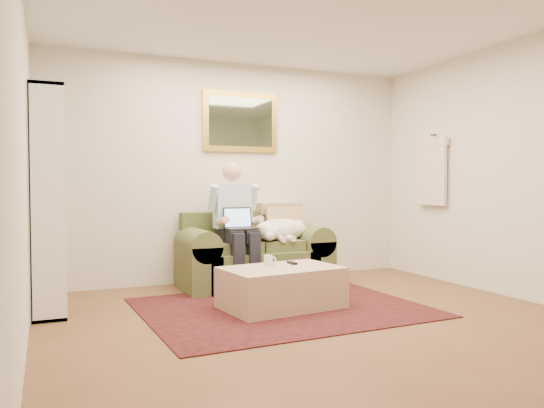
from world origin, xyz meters
TOP-DOWN VIEW (x-y plane):
  - room_shell at (0.00, 0.35)m, footprint 4.51×5.00m
  - rug at (-0.11, 0.93)m, footprint 2.60×2.12m
  - sofa at (0.05, 2.05)m, footprint 1.66×0.84m
  - seated_man at (-0.20, 1.89)m, footprint 0.55×0.78m
  - laptop at (-0.20, 1.83)m, footprint 0.32×0.26m
  - sleeping_dog at (0.35, 1.96)m, footprint 0.68×0.43m
  - ottoman at (-0.12, 0.91)m, footprint 1.14×0.81m
  - coffee_mug at (-0.20, 1.02)m, footprint 0.08×0.08m
  - tv_remote at (0.06, 1.05)m, footprint 0.05×0.15m
  - bookshelf at (-2.10, 1.60)m, footprint 0.28×0.80m
  - wall_mirror at (0.05, 2.47)m, footprint 0.94×0.04m
  - hanging_shirt at (2.19, 1.60)m, footprint 0.06×0.52m

SIDE VIEW (x-z plane):
  - rug at x=-0.11m, z-range 0.00..0.01m
  - ottoman at x=-0.12m, z-range 0.00..0.38m
  - sofa at x=0.05m, z-range -0.21..0.78m
  - tv_remote at x=0.06m, z-range 0.38..0.40m
  - coffee_mug at x=-0.20m, z-range 0.38..0.48m
  - sleeping_dog at x=0.35m, z-range 0.51..0.76m
  - seated_man at x=-0.20m, z-range 0.00..1.40m
  - laptop at x=-0.20m, z-range 0.62..0.85m
  - bookshelf at x=-2.10m, z-range 0.00..2.00m
  - room_shell at x=0.00m, z-range 0.00..2.61m
  - hanging_shirt at x=2.19m, z-range 0.90..1.80m
  - wall_mirror at x=0.05m, z-range 1.54..2.26m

